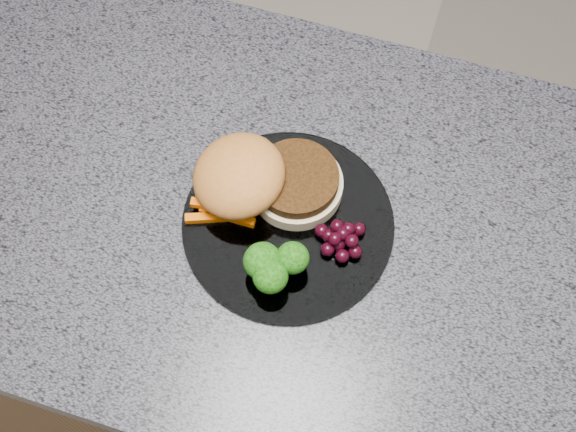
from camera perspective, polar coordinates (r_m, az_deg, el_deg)
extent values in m
plane|color=#B0A593|center=(1.84, 2.45, -12.97)|extent=(4.00, 4.00, 0.00)
cube|color=brown|center=(1.42, 3.13, -9.21)|extent=(1.20, 0.60, 0.86)
cube|color=#4F4F59|center=(1.00, 4.40, -1.95)|extent=(1.20, 0.60, 0.04)
cylinder|color=white|center=(0.98, 0.00, -0.58)|extent=(0.26, 0.26, 0.01)
cylinder|color=beige|center=(0.99, 0.61, 2.17)|extent=(0.15, 0.15, 0.02)
cylinder|color=#3C220B|center=(0.97, 0.62, 2.69)|extent=(0.14, 0.14, 0.02)
ellipsoid|color=#A9642A|center=(0.97, -3.50, 2.65)|extent=(0.15, 0.15, 0.06)
cube|color=#D65903|center=(0.99, -4.39, 0.75)|extent=(0.07, 0.02, 0.01)
cube|color=#D65903|center=(0.98, -4.33, 0.00)|extent=(0.07, 0.01, 0.01)
cube|color=#D65903|center=(0.98, -5.30, -0.08)|extent=(0.07, 0.04, 0.01)
cube|color=#D65903|center=(0.98, -4.14, 1.16)|extent=(0.07, 0.02, 0.01)
cube|color=#D65903|center=(0.98, -4.91, 0.70)|extent=(0.07, 0.02, 0.01)
cylinder|color=#57812F|center=(0.94, -1.78, -3.78)|extent=(0.02, 0.02, 0.02)
ellipsoid|color=#123907|center=(0.92, -1.82, -3.22)|extent=(0.05, 0.05, 0.04)
cylinder|color=#57812F|center=(0.95, 0.33, -3.51)|extent=(0.01, 0.01, 0.02)
ellipsoid|color=#123907|center=(0.93, 0.33, -2.99)|extent=(0.04, 0.04, 0.04)
cylinder|color=#57812F|center=(0.94, -1.23, -4.82)|extent=(0.01, 0.01, 0.02)
ellipsoid|color=#123907|center=(0.92, -1.26, -4.31)|extent=(0.04, 0.04, 0.04)
sphere|color=black|center=(0.96, 3.64, -1.99)|extent=(0.02, 0.02, 0.02)
sphere|color=black|center=(0.96, 4.55, -1.68)|extent=(0.02, 0.02, 0.02)
sphere|color=black|center=(0.97, 4.00, -0.96)|extent=(0.02, 0.02, 0.02)
sphere|color=black|center=(0.96, 2.89, -1.38)|extent=(0.02, 0.02, 0.02)
sphere|color=black|center=(0.96, 2.84, -2.38)|extent=(0.02, 0.02, 0.02)
sphere|color=black|center=(0.95, 3.89, -2.85)|extent=(0.02, 0.02, 0.02)
sphere|color=black|center=(0.96, 4.81, -2.54)|extent=(0.02, 0.02, 0.02)
sphere|color=black|center=(0.97, 5.06, -0.94)|extent=(0.02, 0.02, 0.02)
sphere|color=black|center=(0.97, 2.41, -1.05)|extent=(0.02, 0.02, 0.02)
sphere|color=black|center=(0.95, 3.93, -1.26)|extent=(0.02, 0.02, 0.02)
sphere|color=black|center=(0.95, 3.34, -1.62)|extent=(0.02, 0.02, 0.02)
sphere|color=black|center=(0.95, 4.56, -1.78)|extent=(0.02, 0.02, 0.02)
sphere|color=black|center=(0.95, 3.52, -0.71)|extent=(0.02, 0.02, 0.02)
sphere|color=black|center=(0.95, 4.31, -0.92)|extent=(0.02, 0.02, 0.02)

